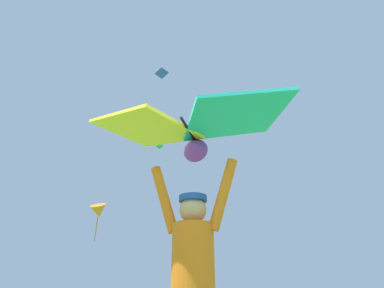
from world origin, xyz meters
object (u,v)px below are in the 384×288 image
kite_flyer_person (192,282)px  marker_flag (201,248)px  distant_kite_orange_far_center (98,211)px  distant_kite_blue_mid_right (161,73)px  distant_kite_green_low_left (159,146)px  held_stunt_kite (190,128)px

kite_flyer_person → marker_flag: marker_flag is taller
distant_kite_orange_far_center → distant_kite_blue_mid_right: bearing=-59.7°
kite_flyer_person → distant_kite_green_low_left: (-2.73, 20.03, 10.63)m
held_stunt_kite → distant_kite_green_low_left: bearing=97.7°
marker_flag → held_stunt_kite: bearing=-92.6°
kite_flyer_person → marker_flag: (0.26, 6.21, 0.94)m
kite_flyer_person → distant_kite_green_low_left: bearing=97.8°
distant_kite_orange_far_center → distant_kite_blue_mid_right: 12.60m
distant_kite_green_low_left → distant_kite_blue_mid_right: (0.95, -8.69, 0.62)m
held_stunt_kite → distant_kite_green_low_left: distant_kite_green_low_left is taller
kite_flyer_person → held_stunt_kite: held_stunt_kite is taller
distant_kite_orange_far_center → marker_flag: bearing=-62.5°
kite_flyer_person → distant_kite_orange_far_center: distant_kite_orange_far_center is taller
distant_kite_green_low_left → distant_kite_orange_far_center: 7.10m
marker_flag → distant_kite_green_low_left: bearing=102.2°
distant_kite_green_low_left → distant_kite_orange_far_center: distant_kite_green_low_left is taller
distant_kite_orange_far_center → distant_kite_blue_mid_right: size_ratio=4.73×
kite_flyer_person → distant_kite_green_low_left: 22.84m
marker_flag → kite_flyer_person: bearing=-92.4°
kite_flyer_person → held_stunt_kite: (-0.02, -0.08, 1.30)m
kite_flyer_person → distant_kite_orange_far_center: 22.87m
marker_flag → distant_kite_blue_mid_right: bearing=111.7°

